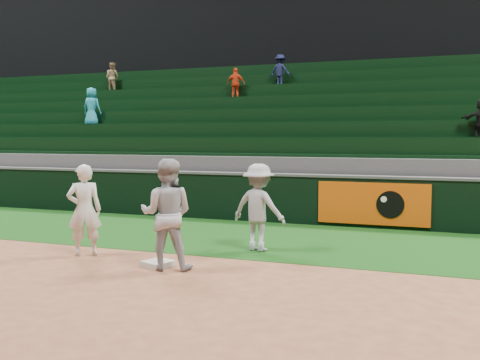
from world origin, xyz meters
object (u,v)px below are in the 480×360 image
first_base (158,264)px  base_coach (259,207)px  baserunner (167,214)px  first_baseman (84,210)px

first_base → base_coach: (1.20, 1.76, 0.79)m
base_coach → first_base: bearing=66.0°
first_base → baserunner: (0.22, -0.08, 0.86)m
first_base → base_coach: bearing=55.8°
first_baseman → baserunner: bearing=133.3°
first_base → base_coach: 2.27m
baserunner → base_coach: (0.98, 1.84, -0.07)m
first_base → baserunner: bearing=-20.0°
first_base → first_baseman: (-1.68, 0.30, 0.79)m
baserunner → base_coach: bearing=-133.0°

